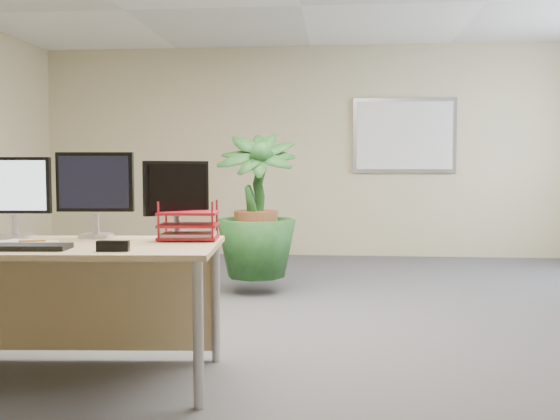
# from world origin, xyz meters

# --- Properties ---
(floor) EXTENTS (8.00, 8.00, 0.00)m
(floor) POSITION_xyz_m (0.00, 0.00, 0.00)
(floor) COLOR #45454A
(floor) RESTS_ON ground
(back_wall) EXTENTS (7.00, 0.04, 2.70)m
(back_wall) POSITION_xyz_m (0.00, 4.00, 1.35)
(back_wall) COLOR #BFB787
(back_wall) RESTS_ON floor
(whiteboard) EXTENTS (1.30, 0.04, 0.95)m
(whiteboard) POSITION_xyz_m (1.20, 3.97, 1.55)
(whiteboard) COLOR #9FA0A4
(whiteboard) RESTS_ON back_wall
(desk) EXTENTS (2.00, 0.97, 0.75)m
(desk) POSITION_xyz_m (-1.25, -0.84, 0.59)
(desk) COLOR #D5B27E
(desk) RESTS_ON floor
(floor_plant) EXTENTS (0.86, 0.86, 1.50)m
(floor_plant) POSITION_xyz_m (-0.38, 1.52, 0.75)
(floor_plant) COLOR #153A18
(floor_plant) RESTS_ON floor
(monitor_left) EXTENTS (0.42, 0.19, 0.46)m
(monitor_left) POSITION_xyz_m (-1.49, -0.68, 1.01)
(monitor_left) COLOR #A9A8AD
(monitor_left) RESTS_ON desk
(monitor_right) EXTENTS (0.44, 0.20, 0.49)m
(monitor_right) POSITION_xyz_m (-1.04, -0.61, 1.03)
(monitor_right) COLOR #A9A8AD
(monitor_right) RESTS_ON desk
(monitor_dark) EXTENTS (0.32, 0.29, 0.44)m
(monitor_dark) POSITION_xyz_m (-0.55, -0.62, 1.00)
(monitor_dark) COLOR #A9A8AD
(monitor_dark) RESTS_ON desk
(keyboard) EXTENTS (0.49, 0.20, 0.03)m
(keyboard) POSITION_xyz_m (-1.21, -1.16, 0.76)
(keyboard) COLOR black
(keyboard) RESTS_ON desk
(spiral_notebook) EXTENTS (0.34, 0.28, 0.01)m
(spiral_notebook) POSITION_xyz_m (-1.30, -0.96, 0.75)
(spiral_notebook) COLOR silver
(spiral_notebook) RESTS_ON desk
(orange_pen) EXTENTS (0.13, 0.04, 0.01)m
(orange_pen) POSITION_xyz_m (-1.25, -0.95, 0.76)
(orange_pen) COLOR #D26117
(orange_pen) RESTS_ON spiral_notebook
(yellow_highlighter) EXTENTS (0.12, 0.03, 0.02)m
(yellow_highlighter) POSITION_xyz_m (-1.08, -0.99, 0.75)
(yellow_highlighter) COLOR yellow
(yellow_highlighter) RESTS_ON desk
(letter_tray) EXTENTS (0.34, 0.27, 0.15)m
(letter_tray) POSITION_xyz_m (-0.47, -0.68, 0.82)
(letter_tray) COLOR maroon
(letter_tray) RESTS_ON desk
(stapler) EXTENTS (0.16, 0.05, 0.05)m
(stapler) POSITION_xyz_m (-0.73, -1.18, 0.77)
(stapler) COLOR black
(stapler) RESTS_ON desk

